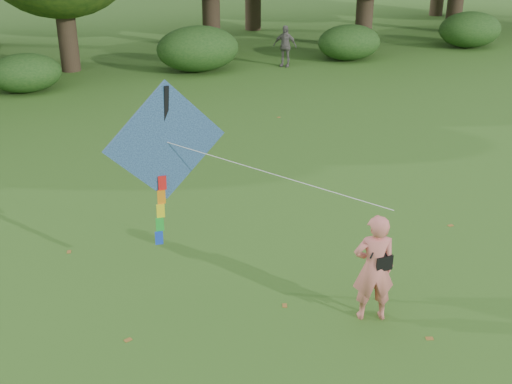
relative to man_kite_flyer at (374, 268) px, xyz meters
name	(u,v)px	position (x,y,z in m)	size (l,w,h in m)	color
ground	(348,306)	(-0.18, 0.41, -0.95)	(100.00, 100.00, 0.00)	#265114
man_kite_flyer	(374,268)	(0.00, 0.00, 0.00)	(0.69, 0.45, 1.90)	#DB7267
bystander_right	(285,46)	(6.55, 17.68, -0.06)	(1.04, 0.43, 1.77)	slate
crossbody_bag	(382,261)	(0.12, -0.03, 0.13)	(0.43, 0.20, 0.73)	black
flying_kite	(166,145)	(-2.76, 2.30, 1.74)	(4.09, 2.56, 2.99)	#286FB0
shrub_band	(110,59)	(-0.90, 18.01, -0.09)	(39.15, 3.22, 1.88)	#264919
fallen_leaves	(268,259)	(-0.82, 2.43, -0.94)	(7.94, 15.04, 0.01)	#8E5F26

